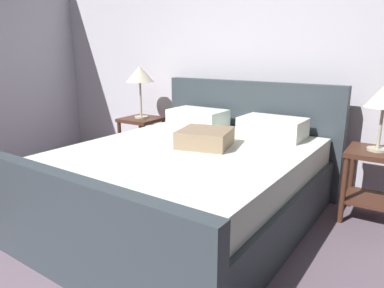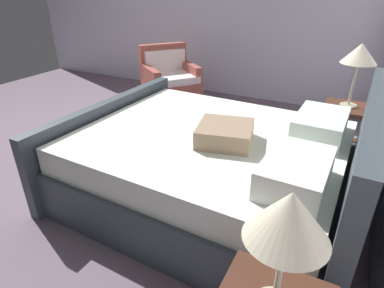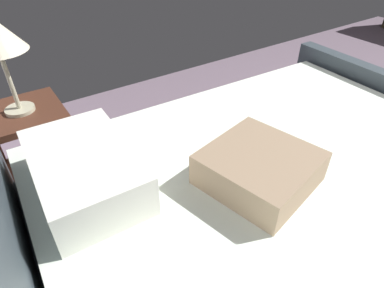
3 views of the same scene
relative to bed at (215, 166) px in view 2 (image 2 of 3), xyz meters
name	(u,v)px [view 2 (image 2 of 3)]	position (x,y,z in m)	size (l,w,h in m)	color
ground_plane	(77,145)	(-0.23, -1.88, -0.35)	(5.23, 6.23, 0.02)	slate
wall_side_left	(184,12)	(-2.91, -1.88, 0.92)	(0.12, 6.35, 2.53)	silver
bed	(215,166)	(0.00, 0.00, 0.00)	(2.00, 2.34, 1.08)	#353F46
table_lamp_right	(288,220)	(1.27, 0.79, 0.69)	(0.29, 0.29, 0.54)	#B7B293
nightstand_left	(344,124)	(-1.28, 0.88, 0.06)	(0.44, 0.44, 0.60)	#4A291C
table_lamp_left	(360,55)	(-1.28, 0.88, 0.77)	(0.33, 0.33, 0.61)	#B7B293
armchair	(170,84)	(-1.86, -1.56, 0.01)	(1.02, 1.02, 0.90)	#994A40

